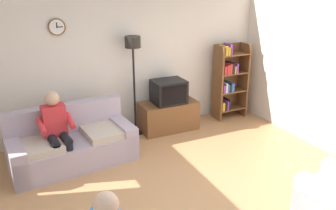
{
  "coord_description": "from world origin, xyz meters",
  "views": [
    {
      "loc": [
        -1.93,
        -3.39,
        2.79
      ],
      "look_at": [
        0.22,
        1.14,
        0.95
      ],
      "focal_mm": 36.93,
      "sensor_mm": 36.0,
      "label": 1
    }
  ],
  "objects_px": {
    "person_on_couch": "(57,127)",
    "bookshelf": "(228,80)",
    "floor_lamp": "(133,59)",
    "tv": "(169,92)",
    "couch": "(72,145)",
    "tv_stand": "(168,116)"
  },
  "relations": [
    {
      "from": "couch",
      "to": "person_on_couch",
      "type": "distance_m",
      "value": 0.45
    },
    {
      "from": "tv",
      "to": "person_on_couch",
      "type": "relative_size",
      "value": 0.48
    },
    {
      "from": "bookshelf",
      "to": "floor_lamp",
      "type": "distance_m",
      "value": 2.16
    },
    {
      "from": "tv_stand",
      "to": "floor_lamp",
      "type": "xyz_separation_m",
      "value": [
        -0.64,
        0.1,
        1.17
      ]
    },
    {
      "from": "bookshelf",
      "to": "floor_lamp",
      "type": "height_order",
      "value": "floor_lamp"
    },
    {
      "from": "tv",
      "to": "person_on_couch",
      "type": "xyz_separation_m",
      "value": [
        -2.16,
        -0.62,
        -0.08
      ]
    },
    {
      "from": "floor_lamp",
      "to": "person_on_couch",
      "type": "distance_m",
      "value": 1.85
    },
    {
      "from": "tv",
      "to": "floor_lamp",
      "type": "height_order",
      "value": "floor_lamp"
    },
    {
      "from": "bookshelf",
      "to": "floor_lamp",
      "type": "xyz_separation_m",
      "value": [
        -2.06,
        0.03,
        0.64
      ]
    },
    {
      "from": "bookshelf",
      "to": "person_on_couch",
      "type": "bearing_deg",
      "value": -168.65
    },
    {
      "from": "bookshelf",
      "to": "floor_lamp",
      "type": "bearing_deg",
      "value": 179.18
    },
    {
      "from": "tv_stand",
      "to": "person_on_couch",
      "type": "height_order",
      "value": "person_on_couch"
    },
    {
      "from": "tv",
      "to": "person_on_couch",
      "type": "height_order",
      "value": "person_on_couch"
    },
    {
      "from": "couch",
      "to": "bookshelf",
      "type": "bearing_deg",
      "value": 10.25
    },
    {
      "from": "tv",
      "to": "bookshelf",
      "type": "xyz_separation_m",
      "value": [
        1.42,
        0.09,
        0.03
      ]
    },
    {
      "from": "tv_stand",
      "to": "bookshelf",
      "type": "xyz_separation_m",
      "value": [
        1.42,
        0.07,
        0.53
      ]
    },
    {
      "from": "floor_lamp",
      "to": "bookshelf",
      "type": "bearing_deg",
      "value": -0.82
    },
    {
      "from": "person_on_couch",
      "to": "bookshelf",
      "type": "bearing_deg",
      "value": 11.35
    },
    {
      "from": "tv_stand",
      "to": "person_on_couch",
      "type": "xyz_separation_m",
      "value": [
        -2.16,
        -0.65,
        0.42
      ]
    },
    {
      "from": "person_on_couch",
      "to": "floor_lamp",
      "type": "bearing_deg",
      "value": 26.24
    },
    {
      "from": "person_on_couch",
      "to": "tv_stand",
      "type": "bearing_deg",
      "value": 16.7
    },
    {
      "from": "floor_lamp",
      "to": "person_on_couch",
      "type": "bearing_deg",
      "value": -153.76
    }
  ]
}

